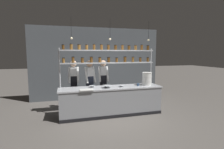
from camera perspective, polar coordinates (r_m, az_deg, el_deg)
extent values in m
plane|color=#5B5651|center=(5.94, -0.31, -12.86)|extent=(40.00, 40.00, 0.00)
cube|color=#4C5156|center=(7.85, -4.78, 3.64)|extent=(5.75, 0.12, 3.13)
cube|color=gray|center=(5.80, -0.31, -8.77)|extent=(3.29, 0.72, 0.88)
cube|color=#ADAFB5|center=(5.70, -0.31, -4.31)|extent=(3.35, 0.76, 0.04)
cube|color=black|center=(5.59, 0.71, -13.59)|extent=(3.29, 0.03, 0.10)
cylinder|color=#ADAFB5|center=(5.79, -16.60, -2.48)|extent=(0.04, 0.04, 2.18)
cylinder|color=#ADAFB5|center=(6.56, 12.46, -1.30)|extent=(0.04, 0.04, 2.18)
cube|color=#ADAFB5|center=(5.92, -1.16, 3.82)|extent=(3.19, 0.28, 0.04)
cylinder|color=brown|center=(5.73, -15.56, 4.40)|extent=(0.08, 0.08, 0.15)
cylinder|color=black|center=(5.72, -15.59, 5.25)|extent=(0.09, 0.09, 0.02)
cylinder|color=brown|center=(5.73, -12.60, 4.63)|extent=(0.09, 0.09, 0.18)
cylinder|color=black|center=(5.73, -12.63, 5.62)|extent=(0.09, 0.09, 0.02)
cylinder|color=brown|center=(5.76, -9.64, 4.59)|extent=(0.09, 0.09, 0.15)
cylinder|color=black|center=(5.75, -9.66, 5.45)|extent=(0.10, 0.10, 0.02)
cylinder|color=brown|center=(5.79, -6.76, 4.76)|extent=(0.10, 0.10, 0.18)
cylinder|color=black|center=(5.79, -6.77, 5.73)|extent=(0.10, 0.10, 0.02)
cylinder|color=brown|center=(5.85, -3.99, 4.72)|extent=(0.09, 0.09, 0.16)
cylinder|color=black|center=(5.84, -4.00, 5.60)|extent=(0.09, 0.09, 0.02)
cylinder|color=#513314|center=(5.91, -1.09, 4.76)|extent=(0.10, 0.10, 0.16)
cylinder|color=black|center=(5.91, -1.09, 5.62)|extent=(0.10, 0.10, 0.02)
cylinder|color=brown|center=(5.99, 1.54, 4.71)|extent=(0.08, 0.08, 0.14)
cylinder|color=black|center=(5.99, 1.55, 5.49)|extent=(0.09, 0.09, 0.02)
cylinder|color=brown|center=(6.09, 4.25, 4.88)|extent=(0.10, 0.10, 0.17)
cylinder|color=black|center=(6.08, 4.26, 5.80)|extent=(0.10, 0.10, 0.02)
cylinder|color=brown|center=(6.19, 6.83, 4.85)|extent=(0.08, 0.08, 0.17)
cylinder|color=black|center=(6.19, 6.84, 5.71)|extent=(0.09, 0.09, 0.02)
cylinder|color=brown|center=(6.31, 9.22, 4.74)|extent=(0.08, 0.08, 0.15)
cylinder|color=black|center=(6.31, 9.23, 5.49)|extent=(0.09, 0.09, 0.02)
cylinder|color=brown|center=(6.44, 11.58, 4.73)|extent=(0.08, 0.08, 0.15)
cylinder|color=black|center=(6.43, 11.60, 5.47)|extent=(0.08, 0.08, 0.02)
cube|color=#ADAFB5|center=(5.91, -1.17, 7.84)|extent=(3.19, 0.28, 0.04)
cylinder|color=#513314|center=(5.73, -15.66, 8.53)|extent=(0.08, 0.08, 0.15)
cylinder|color=black|center=(5.73, -15.69, 9.36)|extent=(0.08, 0.08, 0.02)
cylinder|color=brown|center=(5.73, -13.20, 8.72)|extent=(0.09, 0.09, 0.17)
cylinder|color=black|center=(5.74, -13.23, 9.66)|extent=(0.09, 0.09, 0.02)
cylinder|color=brown|center=(5.75, -10.70, 8.71)|extent=(0.10, 0.10, 0.16)
cylinder|color=black|center=(5.75, -10.72, 9.59)|extent=(0.10, 0.10, 0.02)
cylinder|color=brown|center=(5.77, -8.25, 8.74)|extent=(0.09, 0.09, 0.16)
cylinder|color=black|center=(5.78, -8.27, 9.61)|extent=(0.09, 0.09, 0.02)
cylinder|color=brown|center=(5.81, -5.86, 8.85)|extent=(0.08, 0.08, 0.17)
cylinder|color=black|center=(5.82, -5.87, 9.79)|extent=(0.08, 0.08, 0.02)
cylinder|color=brown|center=(5.86, -3.47, 8.84)|extent=(0.08, 0.08, 0.17)
cylinder|color=black|center=(5.86, -3.48, 9.77)|extent=(0.09, 0.09, 0.02)
cylinder|color=brown|center=(5.91, -1.14, 8.80)|extent=(0.08, 0.08, 0.16)
cylinder|color=black|center=(5.92, -1.14, 9.68)|extent=(0.09, 0.09, 0.02)
cylinder|color=#513314|center=(5.98, 1.17, 8.74)|extent=(0.09, 0.09, 0.15)
cylinder|color=black|center=(5.98, 1.17, 9.56)|extent=(0.09, 0.09, 0.02)
cylinder|color=brown|center=(6.05, 3.42, 8.75)|extent=(0.08, 0.08, 0.16)
cylinder|color=black|center=(6.06, 3.42, 9.61)|extent=(0.08, 0.08, 0.02)
cylinder|color=#513314|center=(6.14, 5.55, 8.63)|extent=(0.10, 0.10, 0.15)
cylinder|color=black|center=(6.14, 5.56, 9.42)|extent=(0.10, 0.10, 0.02)
cylinder|color=brown|center=(6.23, 7.71, 8.63)|extent=(0.09, 0.09, 0.16)
cylinder|color=black|center=(6.23, 7.72, 9.45)|extent=(0.09, 0.09, 0.02)
cylinder|color=brown|center=(6.33, 9.67, 8.63)|extent=(0.09, 0.09, 0.17)
cylinder|color=black|center=(6.33, 9.69, 9.51)|extent=(0.09, 0.09, 0.02)
cylinder|color=#513314|center=(6.43, 11.65, 8.48)|extent=(0.09, 0.09, 0.16)
cylinder|color=black|center=(6.44, 11.67, 9.27)|extent=(0.09, 0.09, 0.02)
cylinder|color=black|center=(6.43, -12.93, -7.53)|extent=(0.11, 0.11, 0.85)
cylinder|color=black|center=(6.43, -11.49, -7.50)|extent=(0.11, 0.11, 0.85)
cube|color=black|center=(6.31, -12.35, -2.14)|extent=(0.23, 0.18, 0.37)
cube|color=white|center=(6.27, -12.43, 0.88)|extent=(0.23, 0.19, 0.30)
sphere|color=beige|center=(6.24, -12.50, 3.46)|extent=(0.22, 0.22, 0.22)
cylinder|color=white|center=(6.22, -13.75, -0.16)|extent=(0.08, 0.26, 0.56)
cylinder|color=white|center=(6.22, -11.08, -0.09)|extent=(0.08, 0.26, 0.56)
cylinder|color=black|center=(6.28, -7.88, -7.76)|extent=(0.11, 0.11, 0.85)
cylinder|color=black|center=(6.34, -6.53, -7.60)|extent=(0.11, 0.11, 0.85)
cube|color=#232838|center=(6.19, -7.29, -2.21)|extent=(0.26, 0.22, 0.37)
cube|color=white|center=(6.14, -7.33, 0.87)|extent=(0.26, 0.23, 0.30)
sphere|color=#A37A5B|center=(6.12, -7.37, 3.50)|extent=(0.22, 0.22, 0.22)
cylinder|color=white|center=(6.05, -8.37, -0.23)|extent=(0.13, 0.27, 0.56)
cylinder|color=white|center=(6.16, -5.86, -0.07)|extent=(0.13, 0.27, 0.56)
cylinder|color=black|center=(6.54, -3.53, -7.14)|extent=(0.11, 0.11, 0.85)
cylinder|color=black|center=(6.56, -2.14, -7.07)|extent=(0.11, 0.11, 0.85)
cube|color=black|center=(6.43, -2.86, -1.83)|extent=(0.23, 0.18, 0.37)
cube|color=white|center=(6.39, -2.88, 1.13)|extent=(0.23, 0.19, 0.30)
sphere|color=tan|center=(6.37, -2.90, 3.66)|extent=(0.22, 0.22, 0.22)
cylinder|color=white|center=(6.32, -4.07, 0.11)|extent=(0.08, 0.26, 0.56)
cylinder|color=white|center=(6.37, -1.49, 0.18)|extent=(0.08, 0.26, 0.56)
cylinder|color=white|center=(6.13, 11.30, -2.81)|extent=(0.32, 0.32, 0.14)
cylinder|color=silver|center=(6.12, 11.31, -2.12)|extent=(0.33, 0.33, 0.01)
cylinder|color=white|center=(6.11, 11.33, -1.44)|extent=(0.32, 0.32, 0.14)
cylinder|color=silver|center=(6.10, 11.35, -0.75)|extent=(0.33, 0.33, 0.01)
cylinder|color=white|center=(6.09, 11.36, -0.06)|extent=(0.32, 0.32, 0.14)
cylinder|color=silver|center=(6.08, 11.38, 0.64)|extent=(0.33, 0.33, 0.01)
cube|color=silver|center=(5.25, -8.39, -4.98)|extent=(0.40, 0.26, 0.02)
cylinder|color=#B2B7BC|center=(5.55, -1.65, -4.33)|extent=(0.13, 0.13, 0.01)
cone|color=#B2B7BC|center=(5.55, -1.65, -3.98)|extent=(0.29, 0.29, 0.08)
cylinder|color=#B2B7BC|center=(5.70, -6.52, -4.09)|extent=(0.09, 0.09, 0.01)
cone|color=#B2B7BC|center=(5.69, -6.53, -3.88)|extent=(0.19, 0.19, 0.05)
cylinder|color=silver|center=(5.74, 3.08, -3.96)|extent=(0.08, 0.08, 0.01)
cone|color=silver|center=(5.74, 3.08, -3.78)|extent=(0.18, 0.18, 0.05)
cylinder|color=#334C70|center=(5.95, 8.52, -3.30)|extent=(0.08, 0.08, 0.08)
cylinder|color=black|center=(5.45, -13.18, 14.75)|extent=(0.01, 0.01, 0.63)
sphere|color=#F9E5B2|center=(5.42, -13.09, 11.44)|extent=(0.07, 0.07, 0.07)
cylinder|color=black|center=(5.63, -0.64, 14.67)|extent=(0.01, 0.01, 0.63)
sphere|color=#F9E5B2|center=(5.60, -0.64, 11.46)|extent=(0.07, 0.07, 0.07)
cylinder|color=black|center=(6.11, 11.89, 13.91)|extent=(0.01, 0.01, 0.63)
sphere|color=#F9E5B2|center=(6.08, 11.82, 10.95)|extent=(0.07, 0.07, 0.07)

